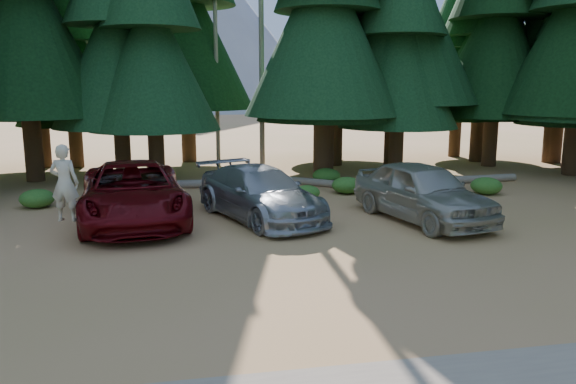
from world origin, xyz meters
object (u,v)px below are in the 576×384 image
object	(u,v)px
red_pickup	(133,193)
frisbee_player	(64,183)
log_right	(463,180)
silver_minivan_right	(422,191)
log_mid	(325,183)
log_left	(212,184)
silver_minivan_center	(260,193)

from	to	relation	value
red_pickup	frisbee_player	world-z (taller)	frisbee_player
red_pickup	log_right	world-z (taller)	red_pickup
silver_minivan_right	log_mid	world-z (taller)	silver_minivan_right
log_right	silver_minivan_right	bearing A→B (deg)	-132.45
silver_minivan_right	log_mid	bearing A→B (deg)	90.61
frisbee_player	log_left	bearing A→B (deg)	-106.59
silver_minivan_center	log_right	distance (m)	10.12
log_mid	log_left	bearing A→B (deg)	-148.35
log_mid	log_right	xyz separation A→B (m)	(5.76, -0.31, 0.01)
silver_minivan_right	log_left	distance (m)	8.84
silver_minivan_center	log_right	xyz separation A→B (m)	(9.04, 4.51, -0.63)
red_pickup	log_mid	xyz separation A→B (m)	(6.99, 4.52, -0.73)
log_right	log_mid	bearing A→B (deg)	172.08
log_mid	silver_minivan_right	bearing A→B (deg)	-36.52
silver_minivan_center	log_left	distance (m)	5.62
log_left	log_right	xyz separation A→B (m)	(10.19, -0.96, -0.01)
red_pickup	silver_minivan_right	xyz separation A→B (m)	(8.41, -1.41, 0.00)
silver_minivan_center	log_mid	world-z (taller)	silver_minivan_center
log_mid	log_right	bearing A→B (deg)	36.87
red_pickup	log_mid	world-z (taller)	red_pickup
red_pickup	log_left	size ratio (longest dim) A/B	1.40
frisbee_player	log_right	size ratio (longest dim) A/B	0.40
log_left	log_right	size ratio (longest dim) A/B	0.93
silver_minivan_center	frisbee_player	xyz separation A→B (m)	(-5.18, -1.74, 0.79)
log_left	log_mid	bearing A→B (deg)	-3.11
frisbee_player	silver_minivan_right	bearing A→B (deg)	-163.72
log_left	silver_minivan_center	bearing A→B (deg)	-72.90
red_pickup	log_left	distance (m)	5.81
red_pickup	log_right	distance (m)	13.44
silver_minivan_center	frisbee_player	world-z (taller)	frisbee_player
red_pickup	silver_minivan_right	world-z (taller)	silver_minivan_right
red_pickup	silver_minivan_right	distance (m)	8.53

